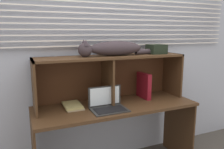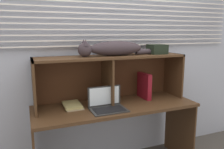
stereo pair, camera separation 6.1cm
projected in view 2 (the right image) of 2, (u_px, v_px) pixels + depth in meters
name	position (u px, v px, depth m)	size (l,w,h in m)	color
back_panel_with_blinds	(105.00, 52.00, 2.44)	(4.40, 0.08, 2.50)	#ABB0C3
desk	(116.00, 117.00, 2.26)	(1.64, 0.58, 0.75)	#472D1A
hutch_shelf_unit	(110.00, 69.00, 2.30)	(1.55, 0.35, 0.49)	#472D1A
cat	(113.00, 49.00, 2.23)	(0.98, 0.16, 0.17)	#362C31
laptop	(107.00, 105.00, 2.10)	(0.34, 0.24, 0.21)	#292929
binder_upright	(144.00, 86.00, 2.44)	(0.05, 0.24, 0.28)	maroon
book_stack	(72.00, 105.00, 2.17)	(0.17, 0.26, 0.03)	tan
storage_box	(157.00, 49.00, 2.42)	(0.18, 0.17, 0.10)	black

